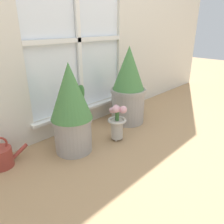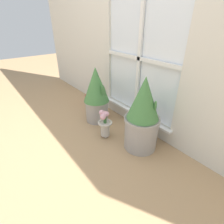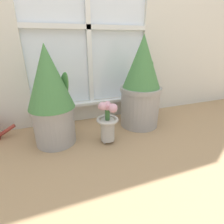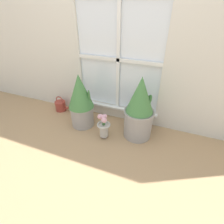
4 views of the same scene
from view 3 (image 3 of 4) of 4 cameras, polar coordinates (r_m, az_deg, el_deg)
ground_plane at (r=1.18m, az=0.28°, el=-12.19°), size 10.00×10.00×0.00m
potted_plant_left at (r=1.19m, az=-19.35°, el=4.97°), size 0.30×0.30×0.66m
potted_plant_right at (r=1.41m, az=9.50°, el=8.73°), size 0.33×0.33×0.71m
flower_vase at (r=1.18m, az=-1.44°, el=-3.10°), size 0.15×0.15×0.31m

